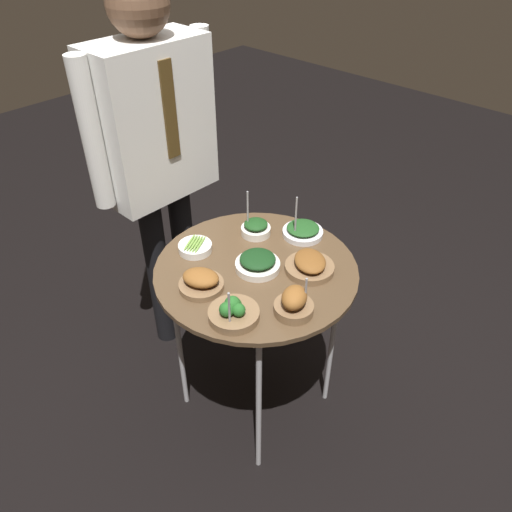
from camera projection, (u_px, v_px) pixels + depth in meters
ground_plane at (256, 398)px, 2.16m from camera, size 8.00×8.00×0.00m
serving_cart at (256, 279)px, 1.75m from camera, size 0.70×0.70×0.73m
bowl_broccoli_front_left at (233, 312)px, 1.50m from camera, size 0.16×0.16×0.14m
bowl_spinach_front_center at (257, 263)px, 1.70m from camera, size 0.15×0.15×0.06m
bowl_roast_back_left at (201, 281)px, 1.61m from camera, size 0.15×0.15×0.07m
bowl_spinach_center at (256, 228)px, 1.86m from camera, size 0.11×0.11×0.18m
bowl_roast_near_rim at (294, 303)px, 1.52m from camera, size 0.12×0.12×0.13m
bowl_roast_front_right at (310, 265)px, 1.69m from camera, size 0.17×0.17×0.06m
bowl_asparagus_mid_left at (195, 247)px, 1.78m from camera, size 0.12×0.12×0.04m
bowl_spinach_mid_right at (303, 231)px, 1.86m from camera, size 0.15×0.15×0.18m
waiter_figure at (156, 140)px, 1.90m from camera, size 0.58×0.22×1.58m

